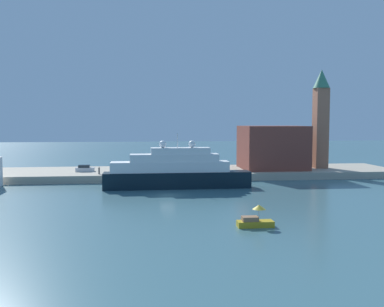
{
  "coord_description": "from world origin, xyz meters",
  "views": [
    {
      "loc": [
        -3.82,
        -71.33,
        12.77
      ],
      "look_at": [
        4.95,
        6.0,
        6.84
      ],
      "focal_mm": 38.95,
      "sensor_mm": 36.0,
      "label": 1
    }
  ],
  "objects_px": {
    "harbor_building": "(272,147)",
    "person_figure": "(99,171)",
    "small_motorboat": "(255,220)",
    "parked_car": "(85,169)",
    "mooring_bollard": "(199,172)",
    "bell_tower": "(321,115)",
    "large_yacht": "(175,172)"
  },
  "relations": [
    {
      "from": "harbor_building",
      "to": "person_figure",
      "type": "xyz_separation_m",
      "value": [
        -40.01,
        -6.07,
        -4.37
      ]
    },
    {
      "from": "small_motorboat",
      "to": "parked_car",
      "type": "bearing_deg",
      "value": 119.79
    },
    {
      "from": "harbor_building",
      "to": "mooring_bollard",
      "type": "distance_m",
      "value": 20.82
    },
    {
      "from": "mooring_bollard",
      "to": "small_motorboat",
      "type": "bearing_deg",
      "value": -87.45
    },
    {
      "from": "harbor_building",
      "to": "parked_car",
      "type": "height_order",
      "value": "harbor_building"
    },
    {
      "from": "bell_tower",
      "to": "parked_car",
      "type": "bearing_deg",
      "value": -179.09
    },
    {
      "from": "small_motorboat",
      "to": "harbor_building",
      "type": "distance_m",
      "value": 50.73
    },
    {
      "from": "bell_tower",
      "to": "parked_car",
      "type": "xyz_separation_m",
      "value": [
        -55.7,
        -0.89,
        -12.29
      ]
    },
    {
      "from": "harbor_building",
      "to": "mooring_bollard",
      "type": "relative_size",
      "value": 22.06
    },
    {
      "from": "harbor_building",
      "to": "person_figure",
      "type": "distance_m",
      "value": 40.7
    },
    {
      "from": "person_figure",
      "to": "harbor_building",
      "type": "bearing_deg",
      "value": 8.62
    },
    {
      "from": "harbor_building",
      "to": "parked_car",
      "type": "relative_size",
      "value": 3.54
    },
    {
      "from": "large_yacht",
      "to": "person_figure",
      "type": "bearing_deg",
      "value": 145.68
    },
    {
      "from": "harbor_building",
      "to": "bell_tower",
      "type": "xyz_separation_m",
      "value": [
        11.95,
        0.23,
        7.83
      ]
    },
    {
      "from": "parked_car",
      "to": "mooring_bollard",
      "type": "xyz_separation_m",
      "value": [
        25.03,
        -7.1,
        -0.31
      ]
    },
    {
      "from": "small_motorboat",
      "to": "mooring_bollard",
      "type": "bearing_deg",
      "value": 92.55
    },
    {
      "from": "large_yacht",
      "to": "bell_tower",
      "type": "height_order",
      "value": "bell_tower"
    },
    {
      "from": "harbor_building",
      "to": "bell_tower",
      "type": "height_order",
      "value": "bell_tower"
    },
    {
      "from": "large_yacht",
      "to": "mooring_bollard",
      "type": "relative_size",
      "value": 42.83
    },
    {
      "from": "mooring_bollard",
      "to": "large_yacht",
      "type": "bearing_deg",
      "value": -122.43
    },
    {
      "from": "parked_car",
      "to": "mooring_bollard",
      "type": "bearing_deg",
      "value": -15.84
    },
    {
      "from": "harbor_building",
      "to": "mooring_bollard",
      "type": "height_order",
      "value": "harbor_building"
    },
    {
      "from": "small_motorboat",
      "to": "person_figure",
      "type": "relative_size",
      "value": 2.78
    },
    {
      "from": "small_motorboat",
      "to": "parked_car",
      "type": "height_order",
      "value": "parked_car"
    },
    {
      "from": "large_yacht",
      "to": "small_motorboat",
      "type": "bearing_deg",
      "value": -76.36
    },
    {
      "from": "parked_car",
      "to": "person_figure",
      "type": "xyz_separation_m",
      "value": [
        3.74,
        -5.41,
        0.1
      ]
    },
    {
      "from": "harbor_building",
      "to": "mooring_bollard",
      "type": "bearing_deg",
      "value": -157.5
    },
    {
      "from": "harbor_building",
      "to": "bell_tower",
      "type": "distance_m",
      "value": 14.28
    },
    {
      "from": "bell_tower",
      "to": "mooring_bollard",
      "type": "bearing_deg",
      "value": -165.4
    },
    {
      "from": "mooring_bollard",
      "to": "person_figure",
      "type": "bearing_deg",
      "value": 175.46
    },
    {
      "from": "large_yacht",
      "to": "harbor_building",
      "type": "relative_size",
      "value": 1.94
    },
    {
      "from": "harbor_building",
      "to": "bell_tower",
      "type": "bearing_deg",
      "value": 1.12
    }
  ]
}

